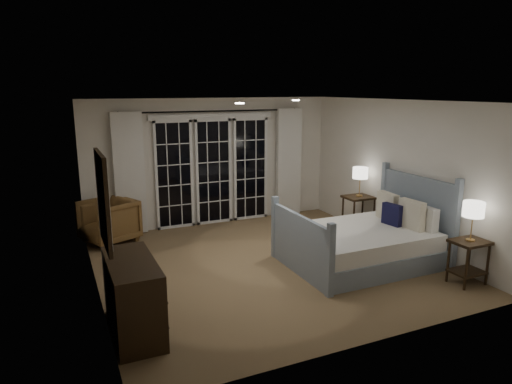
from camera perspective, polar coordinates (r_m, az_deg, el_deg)
name	(u,v)px	position (r m, az deg, el deg)	size (l,w,h in m)	color
floor	(267,264)	(7.22, 1.34, -8.98)	(5.00, 5.00, 0.00)	#856648
ceiling	(268,101)	(6.70, 1.46, 11.29)	(5.00, 5.00, 0.00)	white
wall_left	(92,203)	(6.22, -19.87, -1.26)	(0.02, 5.00, 2.50)	silver
wall_right	(398,173)	(8.23, 17.31, 2.24)	(0.02, 5.00, 2.50)	silver
wall_back	(213,162)	(9.13, -5.42, 3.77)	(5.00, 0.02, 2.50)	silver
wall_front	(374,233)	(4.80, 14.49, -4.97)	(5.00, 0.02, 2.50)	silver
french_doors	(214,170)	(9.12, -5.32, 2.74)	(2.50, 0.04, 2.20)	black
curtain_rod	(213,111)	(8.93, -5.35, 10.03)	(0.03, 0.03, 3.50)	black
curtain_left	(129,174)	(8.64, -15.55, 2.17)	(0.55, 0.10, 2.25)	white
curtain_right	(289,162)	(9.69, 4.11, 3.73)	(0.55, 0.10, 2.25)	white
downlight_a	(296,100)	(7.60, 5.00, 11.36)	(0.12, 0.12, 0.01)	white
downlight_b	(240,103)	(6.09, -2.06, 11.03)	(0.12, 0.12, 0.01)	white
bed	(364,242)	(7.36, 13.32, -6.15)	(2.24, 1.61, 1.31)	gray
nightstand_left	(469,255)	(7.05, 25.03, -7.19)	(0.48, 0.39, 0.63)	#301F10
nightstand_right	(358,208)	(8.80, 12.69, -2.02)	(0.55, 0.44, 0.71)	#301F10
lamp_left	(474,210)	(6.86, 25.55, -2.03)	(0.29, 0.29, 0.55)	tan
lamp_right	(360,173)	(8.66, 12.91, 2.29)	(0.28, 0.28, 0.55)	tan
armchair	(109,221)	(8.49, -17.94, -3.48)	(0.82, 0.85, 0.77)	brown
dresser	(133,297)	(5.37, -15.12, -12.51)	(0.51, 1.20, 0.85)	#301F10
mirror	(103,200)	(4.97, -18.55, -1.01)	(0.05, 0.85, 1.00)	#301F10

